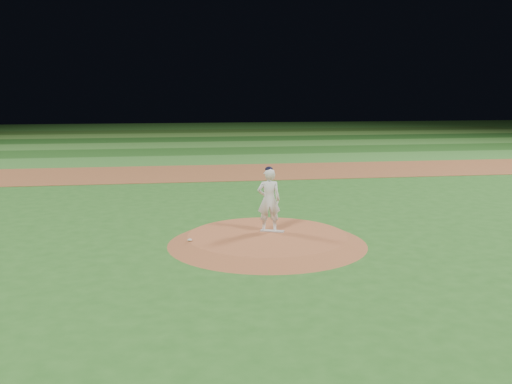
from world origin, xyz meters
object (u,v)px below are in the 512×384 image
at_px(pitchers_mound, 267,239).
at_px(pitching_rubber, 272,231).
at_px(rosin_bag, 190,240).
at_px(pitcher_on_mound, 269,199).

distance_m(pitchers_mound, pitching_rubber, 0.42).
bearing_deg(rosin_bag, pitchers_mound, 9.47).
distance_m(pitching_rubber, pitcher_on_mound, 0.90).
relative_size(pitchers_mound, pitcher_on_mound, 2.98).
bearing_deg(pitcher_on_mound, pitching_rubber, -53.55).
xyz_separation_m(pitchers_mound, rosin_bag, (-2.14, -0.36, 0.16)).
bearing_deg(pitching_rubber, pitcher_on_mound, 149.50).
relative_size(pitchers_mound, pitching_rubber, 8.17).
bearing_deg(pitchers_mound, rosin_bag, -170.53).
height_order(pitchers_mound, pitching_rubber, pitching_rubber).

